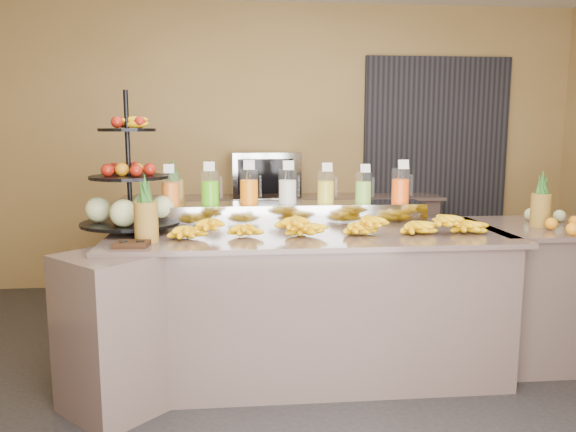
{
  "coord_description": "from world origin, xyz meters",
  "views": [
    {
      "loc": [
        -0.47,
        -3.17,
        1.57
      ],
      "look_at": [
        -0.14,
        0.3,
        1.03
      ],
      "focal_mm": 35.0,
      "sensor_mm": 36.0,
      "label": 1
    }
  ],
  "objects": [
    {
      "name": "ground",
      "position": [
        0.0,
        0.0,
        0.0
      ],
      "size": [
        6.0,
        6.0,
        0.0
      ],
      "primitive_type": "plane",
      "color": "black",
      "rests_on": "ground"
    },
    {
      "name": "room_envelope",
      "position": [
        0.19,
        0.79,
        1.88
      ],
      "size": [
        6.04,
        5.02,
        2.82
      ],
      "color": "olive",
      "rests_on": "ground"
    },
    {
      "name": "buffet_counter",
      "position": [
        -0.12,
        0.26,
        0.47
      ],
      "size": [
        2.75,
        1.25,
        0.93
      ],
      "color": "#866961",
      "rests_on": "ground"
    },
    {
      "name": "right_counter",
      "position": [
        1.7,
        0.4,
        0.47
      ],
      "size": [
        1.08,
        0.88,
        0.93
      ],
      "color": "#866961",
      "rests_on": "ground"
    },
    {
      "name": "back_ledge",
      "position": [
        0.0,
        2.25,
        0.47
      ],
      "size": [
        3.1,
        0.55,
        0.93
      ],
      "color": "#866961",
      "rests_on": "ground"
    },
    {
      "name": "pitcher_tray",
      "position": [
        -0.11,
        0.58,
        1.01
      ],
      "size": [
        1.85,
        0.3,
        0.15
      ],
      "primitive_type": "cube",
      "color": "gray",
      "rests_on": "buffet_counter"
    },
    {
      "name": "juice_pitcher_orange_a",
      "position": [
        -0.89,
        0.58,
        1.18
      ],
      "size": [
        0.12,
        0.12,
        0.28
      ],
      "color": "silver",
      "rests_on": "pitcher_tray"
    },
    {
      "name": "juice_pitcher_green",
      "position": [
        -0.63,
        0.58,
        1.18
      ],
      "size": [
        0.12,
        0.13,
        0.3
      ],
      "color": "silver",
      "rests_on": "pitcher_tray"
    },
    {
      "name": "juice_pitcher_orange_b",
      "position": [
        -0.37,
        0.58,
        1.18
      ],
      "size": [
        0.13,
        0.13,
        0.31
      ],
      "color": "silver",
      "rests_on": "pitcher_tray"
    },
    {
      "name": "juice_pitcher_milk",
      "position": [
        -0.11,
        0.58,
        1.18
      ],
      "size": [
        0.12,
        0.13,
        0.3
      ],
      "color": "silver",
      "rests_on": "pitcher_tray"
    },
    {
      "name": "juice_pitcher_lemon",
      "position": [
        0.15,
        0.58,
        1.18
      ],
      "size": [
        0.12,
        0.12,
        0.28
      ],
      "color": "silver",
      "rests_on": "pitcher_tray"
    },
    {
      "name": "juice_pitcher_lime",
      "position": [
        0.41,
        0.58,
        1.17
      ],
      "size": [
        0.11,
        0.12,
        0.27
      ],
      "color": "silver",
      "rests_on": "pitcher_tray"
    },
    {
      "name": "juice_pitcher_orange_c",
      "position": [
        0.67,
        0.58,
        1.18
      ],
      "size": [
        0.13,
        0.13,
        0.3
      ],
      "color": "silver",
      "rests_on": "pitcher_tray"
    },
    {
      "name": "banana_heap",
      "position": [
        0.11,
        0.22,
        1.0
      ],
      "size": [
        1.98,
        0.18,
        0.16
      ],
      "color": "#E6BA0B",
      "rests_on": "buffet_counter"
    },
    {
      "name": "fruit_stand",
      "position": [
        -1.09,
        0.46,
        1.16
      ],
      "size": [
        0.68,
        0.68,
        0.89
      ],
      "rotation": [
        0.0,
        0.0,
        -0.08
      ],
      "color": "black",
      "rests_on": "buffet_counter"
    },
    {
      "name": "condiment_caddy",
      "position": [
        -1.04,
        -0.05,
        0.94
      ],
      "size": [
        0.19,
        0.15,
        0.03
      ],
      "primitive_type": "cube",
      "rotation": [
        0.0,
        0.0,
        -0.06
      ],
      "color": "black",
      "rests_on": "buffet_counter"
    },
    {
      "name": "pineapple_left_a",
      "position": [
        -0.98,
        0.08,
        1.07
      ],
      "size": [
        0.14,
        0.14,
        0.39
      ],
      "rotation": [
        0.0,
        0.0,
        0.25
      ],
      "color": "brown",
      "rests_on": "buffet_counter"
    },
    {
      "name": "pineapple_left_b",
      "position": [
        -0.9,
        0.8,
        1.1
      ],
      "size": [
        0.16,
        0.16,
        0.45
      ],
      "rotation": [
        0.0,
        0.0,
        0.15
      ],
      "color": "brown",
      "rests_on": "buffet_counter"
    },
    {
      "name": "right_fruit_pile",
      "position": [
        1.7,
        0.23,
        1.0
      ],
      "size": [
        0.42,
        0.4,
        0.22
      ],
      "color": "brown",
      "rests_on": "right_counter"
    },
    {
      "name": "oven_warmer",
      "position": [
        -0.18,
        2.25,
        1.15
      ],
      "size": [
        0.68,
        0.5,
        0.43
      ],
      "primitive_type": "cube",
      "rotation": [
        0.0,
        0.0,
        0.08
      ],
      "color": "gray",
      "rests_on": "back_ledge"
    }
  ]
}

